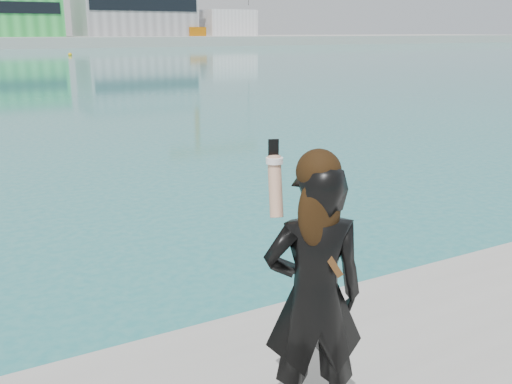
# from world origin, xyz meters

# --- Properties ---
(warehouse_grey_right) EXTENTS (25.50, 15.35, 12.50)m
(warehouse_grey_right) POSITION_xyz_m (40.00, 127.98, 8.26)
(warehouse_grey_right) COLOR gray
(warehouse_grey_right) RESTS_ON far_quay
(ancillary_shed) EXTENTS (12.00, 10.00, 6.00)m
(ancillary_shed) POSITION_xyz_m (62.00, 126.00, 5.00)
(ancillary_shed) COLOR silver
(ancillary_shed) RESTS_ON far_quay
(flagpole_right) EXTENTS (1.28, 0.16, 8.00)m
(flagpole_right) POSITION_xyz_m (22.09, 121.00, 6.54)
(flagpole_right) COLOR silver
(flagpole_right) RESTS_ON far_quay
(buoy_near) EXTENTS (0.50, 0.50, 0.50)m
(buoy_near) POSITION_xyz_m (14.41, 75.86, 0.00)
(buoy_near) COLOR yellow
(buoy_near) RESTS_ON ground
(woman) EXTENTS (0.71, 0.59, 1.74)m
(woman) POSITION_xyz_m (0.14, -0.43, 1.68)
(woman) COLOR black
(woman) RESTS_ON near_quay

